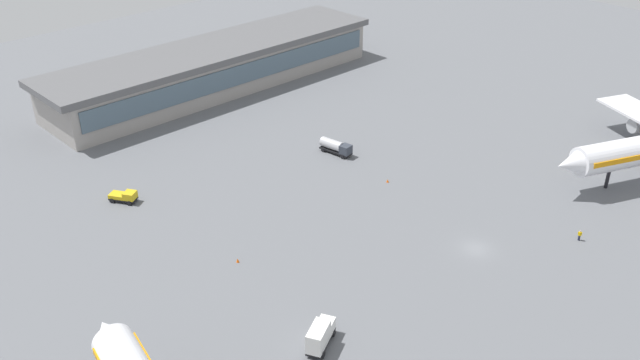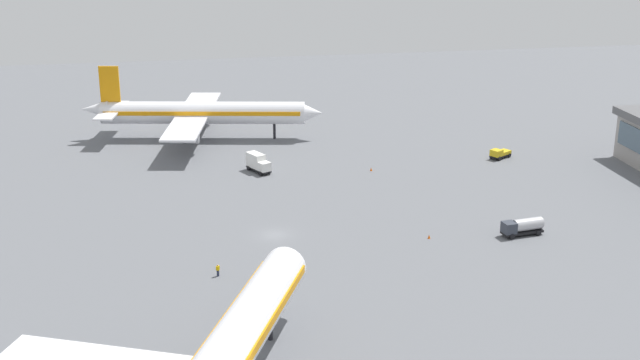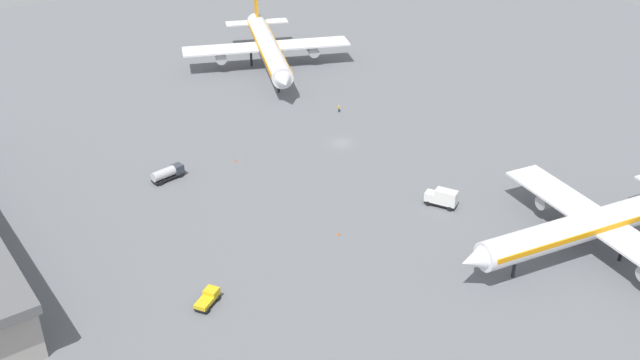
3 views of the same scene
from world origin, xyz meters
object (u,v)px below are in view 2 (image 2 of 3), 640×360
airplane_at_gate (200,113)px  pushback_tractor (500,153)px  safety_cone_mid_apron (429,236)px  safety_cone_near_gate (371,169)px  ground_crew_worker (218,270)px  fuel_truck (523,226)px  catering_truck (258,163)px

airplane_at_gate → pushback_tractor: (-24.26, -55.15, -4.50)m
safety_cone_mid_apron → pushback_tractor: bearing=-35.2°
safety_cone_mid_apron → safety_cone_near_gate: bearing=1.2°
airplane_at_gate → safety_cone_mid_apron: (-59.95, -29.96, -5.17)m
airplane_at_gate → safety_cone_near_gate: size_ratio=82.02×
ground_crew_worker → safety_cone_mid_apron: size_ratio=2.78×
safety_cone_near_gate → ground_crew_worker: bearing=142.7°
airplane_at_gate → safety_cone_near_gate: airplane_at_gate is taller
pushback_tractor → safety_cone_near_gate: pushback_tractor is taller
fuel_truck → airplane_at_gate: bearing=-62.6°
fuel_truck → safety_cone_mid_apron: fuel_truck is taller
airplane_at_gate → catering_truck: (-24.04, -8.96, -3.78)m
pushback_tractor → ground_crew_worker: 70.91m
fuel_truck → safety_cone_mid_apron: bearing=-13.4°
catering_truck → safety_cone_mid_apron: (-35.91, -21.00, -1.40)m
catering_truck → ground_crew_worker: bearing=-39.9°
airplane_at_gate → fuel_truck: size_ratio=7.56×
safety_cone_near_gate → safety_cone_mid_apron: (-32.66, -0.70, 0.00)m
airplane_at_gate → safety_cone_near_gate: 40.34m
pushback_tractor → ground_crew_worker: bearing=5.7°
catering_truck → safety_cone_near_gate: size_ratio=9.76×
fuel_truck → ground_crew_worker: fuel_truck is taller
safety_cone_near_gate → safety_cone_mid_apron: size_ratio=1.00×
airplane_at_gate → safety_cone_mid_apron: airplane_at_gate is taller
pushback_tractor → ground_crew_worker: size_ratio=2.84×
fuel_truck → safety_cone_near_gate: size_ratio=10.85×
fuel_truck → pushback_tractor: fuel_truck is taller
catering_truck → ground_crew_worker: catering_truck is taller
airplane_at_gate → pushback_tractor: airplane_at_gate is taller
catering_truck → pushback_tractor: size_ratio=1.24×
ground_crew_worker → safety_cone_mid_apron: 32.05m
airplane_at_gate → catering_truck: 25.93m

